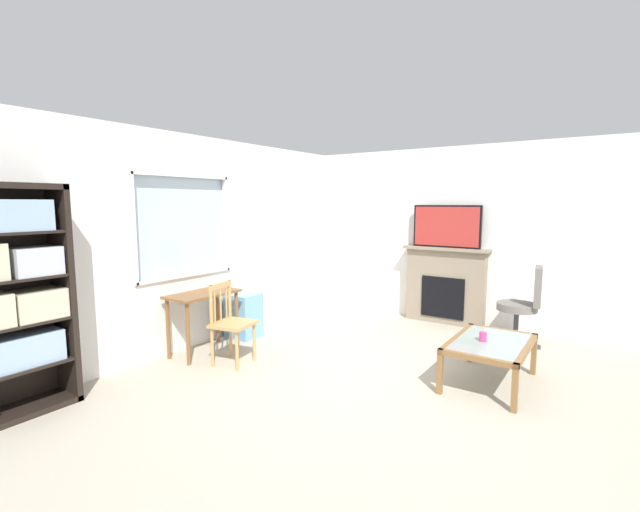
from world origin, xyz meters
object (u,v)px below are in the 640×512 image
object	(u,v)px
bookshelf	(7,294)
coffee_table	(490,347)
fireplace	(445,285)
wooden_chair	(230,322)
sippy_cup	(483,336)
plastic_drawer_unit	(244,315)
desk_under_window	(203,304)
office_chair	(525,302)
tv	(447,226)

from	to	relation	value
bookshelf	coffee_table	size ratio (longest dim) A/B	1.83
fireplace	wooden_chair	bearing A→B (deg)	154.42
fireplace	sippy_cup	world-z (taller)	fireplace
wooden_chair	fireplace	world-z (taller)	fireplace
plastic_drawer_unit	coffee_table	size ratio (longest dim) A/B	0.55
sippy_cup	desk_under_window	bearing A→B (deg)	107.74
wooden_chair	coffee_table	xyz separation A→B (m)	(1.05, -2.51, -0.09)
office_chair	coffee_table	xyz separation A→B (m)	(-1.47, 0.06, -0.18)
bookshelf	sippy_cup	xyz separation A→B (m)	(2.88, -3.07, -0.56)
bookshelf	desk_under_window	xyz separation A→B (m)	(1.93, -0.11, -0.45)
fireplace	tv	size ratio (longest dim) A/B	1.26
tv	office_chair	xyz separation A→B (m)	(-0.43, -1.16, -0.88)
coffee_table	fireplace	bearing A→B (deg)	29.81
tv	coffee_table	xyz separation A→B (m)	(-1.89, -1.09, -1.06)
plastic_drawer_unit	office_chair	xyz separation A→B (m)	(1.73, -3.14, 0.26)
desk_under_window	tv	size ratio (longest dim) A/B	0.85
plastic_drawer_unit	sippy_cup	world-z (taller)	plastic_drawer_unit
fireplace	tv	bearing A→B (deg)	180.00
fireplace	coffee_table	xyz separation A→B (m)	(-1.91, -1.09, -0.19)
desk_under_window	coffee_table	xyz separation A→B (m)	(0.98, -3.02, -0.22)
bookshelf	coffee_table	bearing A→B (deg)	-47.03
plastic_drawer_unit	wooden_chair	bearing A→B (deg)	-144.02
sippy_cup	fireplace	bearing A→B (deg)	27.86
plastic_drawer_unit	office_chair	distance (m)	3.59
tv	coffee_table	bearing A→B (deg)	-149.96
coffee_table	sippy_cup	xyz separation A→B (m)	(-0.04, 0.06, 0.10)
sippy_cup	plastic_drawer_unit	bearing A→B (deg)	94.39
bookshelf	plastic_drawer_unit	xyz separation A→B (m)	(2.65, -0.06, -0.75)
bookshelf	wooden_chair	distance (m)	2.05
coffee_table	sippy_cup	bearing A→B (deg)	120.64
bookshelf	plastic_drawer_unit	world-z (taller)	bookshelf
desk_under_window	plastic_drawer_unit	size ratio (longest dim) A/B	1.44
plastic_drawer_unit	coffee_table	world-z (taller)	plastic_drawer_unit
wooden_chair	plastic_drawer_unit	size ratio (longest dim) A/B	1.54
plastic_drawer_unit	tv	world-z (taller)	tv
fireplace	coffee_table	bearing A→B (deg)	-150.19
bookshelf	coffee_table	distance (m)	4.33
bookshelf	fireplace	bearing A→B (deg)	-22.89
tv	sippy_cup	bearing A→B (deg)	-151.92
bookshelf	sippy_cup	world-z (taller)	bookshelf
wooden_chair	office_chair	bearing A→B (deg)	-45.66
wooden_chair	tv	world-z (taller)	tv
office_chair	sippy_cup	bearing A→B (deg)	175.17
sippy_cup	bookshelf	bearing A→B (deg)	133.19
tv	office_chair	distance (m)	1.52
bookshelf	wooden_chair	size ratio (longest dim) A/B	2.15
fireplace	tv	xyz separation A→B (m)	(-0.02, 0.00, 0.87)
plastic_drawer_unit	office_chair	bearing A→B (deg)	-61.05
bookshelf	plastic_drawer_unit	bearing A→B (deg)	-1.23
bookshelf	fireplace	world-z (taller)	bookshelf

